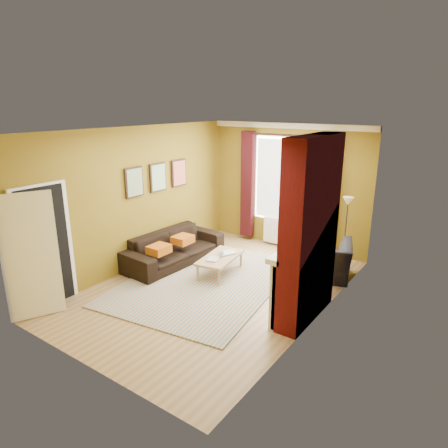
{
  "coord_description": "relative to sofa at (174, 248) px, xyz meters",
  "views": [
    {
      "loc": [
        3.89,
        -5.31,
        3.23
      ],
      "look_at": [
        0.0,
        0.25,
        1.15
      ],
      "focal_mm": 32.0,
      "sensor_mm": 36.0,
      "label": 1
    }
  ],
  "objects": [
    {
      "name": "ground",
      "position": [
        1.42,
        -0.47,
        -0.33
      ],
      "size": [
        5.5,
        5.5,
        0.0
      ],
      "primitive_type": "plane",
      "color": "olive",
      "rests_on": "ground"
    },
    {
      "name": "room_walls",
      "position": [
        2.06,
        -0.2,
        1.06
      ],
      "size": [
        3.82,
        5.54,
        2.83
      ],
      "color": "olive",
      "rests_on": "ground"
    },
    {
      "name": "striped_rug",
      "position": [
        1.08,
        -0.36,
        -0.32
      ],
      "size": [
        3.08,
        3.93,
        0.02
      ],
      "rotation": [
        0.0,
        0.0,
        0.14
      ],
      "color": "teal",
      "rests_on": "ground"
    },
    {
      "name": "sofa",
      "position": [
        0.0,
        0.0,
        0.0
      ],
      "size": [
        1.01,
        2.3,
        0.66
      ],
      "primitive_type": "imported",
      "rotation": [
        0.0,
        0.0,
        1.51
      ],
      "color": "black",
      "rests_on": "ground"
    },
    {
      "name": "armchair",
      "position": [
        2.76,
        1.06,
        0.03
      ],
      "size": [
        1.37,
        1.28,
        0.72
      ],
      "primitive_type": "imported",
      "rotation": [
        0.0,
        0.0,
        3.48
      ],
      "color": "black",
      "rests_on": "ground"
    },
    {
      "name": "coffee_table",
      "position": [
        1.13,
        0.07,
        0.0
      ],
      "size": [
        0.73,
        1.19,
        0.37
      ],
      "rotation": [
        0.0,
        0.0,
        0.16
      ],
      "color": "tan",
      "rests_on": "ground"
    },
    {
      "name": "wicker_stool",
      "position": [
        1.78,
        1.7,
        -0.1
      ],
      "size": [
        0.48,
        0.48,
        0.46
      ],
      "rotation": [
        0.0,
        0.0,
        0.42
      ],
      "color": "olive",
      "rests_on": "ground"
    },
    {
      "name": "floor_lamp",
      "position": [
        2.97,
        1.77,
        0.83
      ],
      "size": [
        0.23,
        0.23,
        1.47
      ],
      "rotation": [
        0.0,
        0.0,
        -0.07
      ],
      "color": "black",
      "rests_on": "ground"
    },
    {
      "name": "book_a",
      "position": [
        1.02,
        -0.18,
        0.05
      ],
      "size": [
        0.27,
        0.31,
        0.03
      ],
      "primitive_type": "imported",
      "rotation": [
        0.0,
        0.0,
        0.3
      ],
      "color": "#999999",
      "rests_on": "coffee_table"
    },
    {
      "name": "book_b",
      "position": [
        1.05,
        0.33,
        0.05
      ],
      "size": [
        0.35,
        0.39,
        0.02
      ],
      "primitive_type": "imported",
      "rotation": [
        0.0,
        0.0,
        -0.44
      ],
      "color": "#999999",
      "rests_on": "coffee_table"
    },
    {
      "name": "mug",
      "position": [
        1.16,
        0.05,
        0.09
      ],
      "size": [
        0.12,
        0.12,
        0.1
      ],
      "primitive_type": "imported",
      "rotation": [
        0.0,
        0.0,
        0.05
      ],
      "color": "#999999",
      "rests_on": "coffee_table"
    },
    {
      "name": "tv_remote",
      "position": [
        1.1,
        0.27,
        0.05
      ],
      "size": [
        0.1,
        0.18,
        0.02
      ],
      "rotation": [
        0.0,
        0.0,
        -0.25
      ],
      "color": "#28282B",
      "rests_on": "coffee_table"
    }
  ]
}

